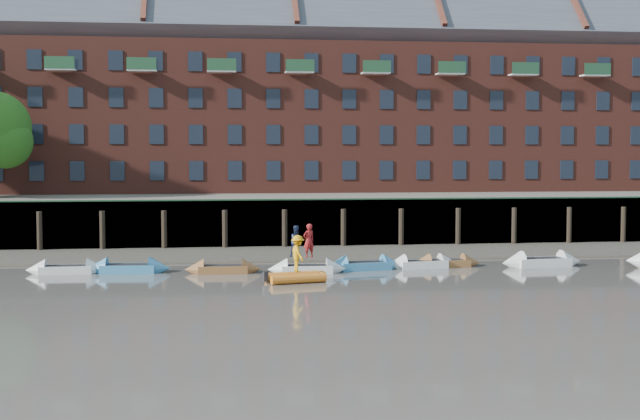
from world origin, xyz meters
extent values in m
plane|color=#5F5952|center=(0.00, 0.00, 0.00)|extent=(220.00, 220.00, 0.00)
cube|color=#3D382F|center=(0.00, 18.00, 0.00)|extent=(110.00, 8.00, 0.50)
cube|color=#4C4336|center=(0.00, 14.60, 0.00)|extent=(110.00, 1.60, 0.10)
cube|color=#2D2A26|center=(0.00, 22.40, 1.60)|extent=(110.00, 0.80, 3.20)
cylinder|color=black|center=(-18.00, 21.75, 1.30)|extent=(0.36, 0.36, 2.60)
cylinder|color=black|center=(-14.00, 21.75, 1.30)|extent=(0.36, 0.36, 2.60)
cylinder|color=black|center=(-10.00, 21.75, 1.30)|extent=(0.36, 0.36, 2.60)
cylinder|color=black|center=(-6.00, 21.75, 1.30)|extent=(0.36, 0.36, 2.60)
cylinder|color=black|center=(-2.00, 21.75, 1.30)|extent=(0.36, 0.36, 2.60)
cylinder|color=black|center=(2.00, 21.75, 1.30)|extent=(0.36, 0.36, 2.60)
cylinder|color=black|center=(6.00, 21.75, 1.30)|extent=(0.36, 0.36, 2.60)
cylinder|color=black|center=(10.00, 21.75, 1.30)|extent=(0.36, 0.36, 2.60)
cylinder|color=black|center=(14.00, 21.75, 1.30)|extent=(0.36, 0.36, 2.60)
cylinder|color=black|center=(18.00, 21.75, 1.30)|extent=(0.36, 0.36, 2.60)
cylinder|color=black|center=(22.00, 21.75, 1.30)|extent=(0.36, 0.36, 2.60)
cube|color=#264C2D|center=(0.00, 22.10, 3.25)|extent=(110.00, 0.06, 0.10)
cube|color=#5E594D|center=(0.00, 36.00, 1.60)|extent=(110.00, 28.00, 3.20)
cube|color=brown|center=(0.00, 37.00, 9.20)|extent=(80.00, 10.00, 12.00)
cube|color=#42444C|center=(0.00, 37.00, 16.40)|extent=(80.60, 15.56, 15.56)
cube|color=black|center=(-20.00, 31.98, 5.00)|extent=(1.10, 0.12, 1.50)
cube|color=black|center=(-17.00, 31.98, 5.00)|extent=(1.10, 0.12, 1.50)
cube|color=black|center=(-14.00, 31.98, 5.00)|extent=(1.10, 0.12, 1.50)
cube|color=black|center=(-11.00, 31.98, 5.00)|extent=(1.10, 0.12, 1.50)
cube|color=black|center=(-8.00, 31.98, 5.00)|extent=(1.10, 0.12, 1.50)
cube|color=black|center=(-5.00, 31.98, 5.00)|extent=(1.10, 0.12, 1.50)
cube|color=black|center=(-2.00, 31.98, 5.00)|extent=(1.10, 0.12, 1.50)
cube|color=black|center=(1.00, 31.98, 5.00)|extent=(1.10, 0.12, 1.50)
cube|color=black|center=(4.00, 31.98, 5.00)|extent=(1.10, 0.12, 1.50)
cube|color=black|center=(7.00, 31.98, 5.00)|extent=(1.10, 0.12, 1.50)
cube|color=black|center=(10.00, 31.98, 5.00)|extent=(1.10, 0.12, 1.50)
cube|color=black|center=(13.00, 31.98, 5.00)|extent=(1.10, 0.12, 1.50)
cube|color=black|center=(16.00, 31.98, 5.00)|extent=(1.10, 0.12, 1.50)
cube|color=black|center=(19.00, 31.98, 5.00)|extent=(1.10, 0.12, 1.50)
cube|color=black|center=(22.00, 31.98, 5.00)|extent=(1.10, 0.12, 1.50)
cube|color=black|center=(25.00, 31.98, 5.00)|extent=(1.10, 0.12, 1.50)
cube|color=black|center=(28.00, 31.98, 5.00)|extent=(1.10, 0.12, 1.50)
cube|color=black|center=(-20.00, 31.98, 7.80)|extent=(1.10, 0.12, 1.50)
cube|color=black|center=(-17.00, 31.98, 7.80)|extent=(1.10, 0.12, 1.50)
cube|color=black|center=(-14.00, 31.98, 7.80)|extent=(1.10, 0.12, 1.50)
cube|color=black|center=(-11.00, 31.98, 7.80)|extent=(1.10, 0.12, 1.50)
cube|color=black|center=(-8.00, 31.98, 7.80)|extent=(1.10, 0.12, 1.50)
cube|color=black|center=(-5.00, 31.98, 7.80)|extent=(1.10, 0.12, 1.50)
cube|color=black|center=(-2.00, 31.98, 7.80)|extent=(1.10, 0.12, 1.50)
cube|color=black|center=(1.00, 31.98, 7.80)|extent=(1.10, 0.12, 1.50)
cube|color=black|center=(4.00, 31.98, 7.80)|extent=(1.10, 0.12, 1.50)
cube|color=black|center=(7.00, 31.98, 7.80)|extent=(1.10, 0.12, 1.50)
cube|color=black|center=(10.00, 31.98, 7.80)|extent=(1.10, 0.12, 1.50)
cube|color=black|center=(13.00, 31.98, 7.80)|extent=(1.10, 0.12, 1.50)
cube|color=black|center=(16.00, 31.98, 7.80)|extent=(1.10, 0.12, 1.50)
cube|color=black|center=(19.00, 31.98, 7.80)|extent=(1.10, 0.12, 1.50)
cube|color=black|center=(22.00, 31.98, 7.80)|extent=(1.10, 0.12, 1.50)
cube|color=black|center=(25.00, 31.98, 7.80)|extent=(1.10, 0.12, 1.50)
cube|color=black|center=(28.00, 31.98, 7.80)|extent=(1.10, 0.12, 1.50)
cube|color=black|center=(-20.00, 31.98, 10.60)|extent=(1.10, 0.12, 1.50)
cube|color=black|center=(-17.00, 31.98, 10.60)|extent=(1.10, 0.12, 1.50)
cube|color=black|center=(-14.00, 31.98, 10.60)|extent=(1.10, 0.12, 1.50)
cube|color=black|center=(-11.00, 31.98, 10.60)|extent=(1.10, 0.12, 1.50)
cube|color=black|center=(-8.00, 31.98, 10.60)|extent=(1.10, 0.12, 1.50)
cube|color=black|center=(-5.00, 31.98, 10.60)|extent=(1.10, 0.12, 1.50)
cube|color=black|center=(-2.00, 31.98, 10.60)|extent=(1.10, 0.12, 1.50)
cube|color=black|center=(1.00, 31.98, 10.60)|extent=(1.10, 0.12, 1.50)
cube|color=black|center=(4.00, 31.98, 10.60)|extent=(1.10, 0.12, 1.50)
cube|color=black|center=(7.00, 31.98, 10.60)|extent=(1.10, 0.12, 1.50)
cube|color=black|center=(10.00, 31.98, 10.60)|extent=(1.10, 0.12, 1.50)
cube|color=black|center=(13.00, 31.98, 10.60)|extent=(1.10, 0.12, 1.50)
cube|color=black|center=(16.00, 31.98, 10.60)|extent=(1.10, 0.12, 1.50)
cube|color=black|center=(19.00, 31.98, 10.60)|extent=(1.10, 0.12, 1.50)
cube|color=black|center=(22.00, 31.98, 10.60)|extent=(1.10, 0.12, 1.50)
cube|color=black|center=(25.00, 31.98, 10.60)|extent=(1.10, 0.12, 1.50)
cube|color=black|center=(28.00, 31.98, 10.60)|extent=(1.10, 0.12, 1.50)
cube|color=black|center=(-20.00, 31.98, 13.40)|extent=(1.10, 0.12, 1.50)
cube|color=black|center=(-17.00, 31.98, 13.40)|extent=(1.10, 0.12, 1.50)
cube|color=black|center=(-14.00, 31.98, 13.40)|extent=(1.10, 0.12, 1.50)
cube|color=black|center=(-11.00, 31.98, 13.40)|extent=(1.10, 0.12, 1.50)
cube|color=black|center=(-8.00, 31.98, 13.40)|extent=(1.10, 0.12, 1.50)
cube|color=black|center=(-5.00, 31.98, 13.40)|extent=(1.10, 0.12, 1.50)
cube|color=black|center=(-2.00, 31.98, 13.40)|extent=(1.10, 0.12, 1.50)
cube|color=black|center=(1.00, 31.98, 13.40)|extent=(1.10, 0.12, 1.50)
cube|color=black|center=(4.00, 31.98, 13.40)|extent=(1.10, 0.12, 1.50)
cube|color=black|center=(7.00, 31.98, 13.40)|extent=(1.10, 0.12, 1.50)
cube|color=black|center=(10.00, 31.98, 13.40)|extent=(1.10, 0.12, 1.50)
cube|color=black|center=(13.00, 31.98, 13.40)|extent=(1.10, 0.12, 1.50)
cube|color=black|center=(16.00, 31.98, 13.40)|extent=(1.10, 0.12, 1.50)
cube|color=black|center=(19.00, 31.98, 13.40)|extent=(1.10, 0.12, 1.50)
cube|color=black|center=(22.00, 31.98, 13.40)|extent=(1.10, 0.12, 1.50)
cube|color=black|center=(25.00, 31.98, 13.40)|extent=(1.10, 0.12, 1.50)
cube|color=black|center=(28.00, 31.98, 13.40)|extent=(1.10, 0.12, 1.50)
cube|color=silver|center=(-14.62, 10.73, 0.21)|extent=(2.74, 1.25, 0.43)
cone|color=silver|center=(-13.03, 10.75, 0.21)|extent=(1.07, 1.24, 1.23)
cone|color=silver|center=(-16.22, 10.72, 0.21)|extent=(1.07, 1.24, 1.23)
cube|color=black|center=(-14.62, 10.73, 0.41)|extent=(2.29, 0.94, 0.06)
cube|color=teal|center=(-11.37, 10.63, 0.23)|extent=(2.97, 1.50, 0.45)
cone|color=teal|center=(-9.70, 10.52, 0.23)|extent=(1.21, 1.38, 1.30)
cone|color=teal|center=(-13.05, 10.75, 0.23)|extent=(1.21, 1.38, 1.30)
cube|color=black|center=(-11.37, 10.63, 0.43)|extent=(2.47, 1.14, 0.06)
cube|color=brown|center=(-6.33, 9.91, 0.20)|extent=(2.65, 1.25, 0.41)
cone|color=brown|center=(-4.81, 9.87, 0.20)|extent=(1.05, 1.21, 1.18)
cone|color=brown|center=(-7.86, 9.95, 0.20)|extent=(1.05, 1.21, 1.18)
cube|color=black|center=(-6.33, 9.91, 0.39)|extent=(2.20, 0.95, 0.06)
cube|color=silver|center=(-1.87, 9.34, 0.21)|extent=(2.77, 1.34, 0.42)
cone|color=silver|center=(-0.29, 9.27, 0.21)|extent=(1.11, 1.27, 1.22)
cone|color=silver|center=(-3.45, 9.42, 0.21)|extent=(1.11, 1.27, 1.22)
cube|color=black|center=(-1.87, 9.34, 0.40)|extent=(2.30, 1.02, 0.06)
cube|color=teal|center=(1.40, 10.24, 0.22)|extent=(2.96, 1.69, 0.44)
cone|color=teal|center=(3.01, 10.50, 0.22)|extent=(1.27, 1.42, 1.26)
cone|color=teal|center=(-0.21, 9.99, 0.22)|extent=(1.27, 1.42, 1.26)
cube|color=black|center=(1.40, 10.24, 0.42)|extent=(2.45, 1.30, 0.06)
cube|color=silver|center=(4.78, 10.64, 0.21)|extent=(2.78, 1.46, 0.42)
cone|color=silver|center=(6.33, 10.79, 0.21)|extent=(1.15, 1.30, 1.21)
cone|color=silver|center=(3.23, 10.49, 0.21)|extent=(1.15, 1.30, 1.21)
cube|color=black|center=(4.78, 10.64, 0.40)|extent=(2.30, 1.12, 0.06)
cube|color=brown|center=(6.23, 10.93, 0.20)|extent=(2.61, 1.30, 0.40)
cone|color=brown|center=(7.71, 11.02, 0.20)|extent=(1.06, 1.21, 1.15)
cone|color=brown|center=(4.74, 10.84, 0.20)|extent=(1.06, 1.21, 1.15)
cube|color=black|center=(6.23, 10.93, 0.38)|extent=(2.17, 0.99, 0.06)
cube|color=silver|center=(11.64, 10.42, 0.24)|extent=(3.18, 1.64, 0.48)
cone|color=silver|center=(13.42, 10.57, 0.24)|extent=(1.31, 1.48, 1.39)
cone|color=silver|center=(9.85, 10.27, 0.24)|extent=(1.31, 1.48, 1.39)
cube|color=black|center=(11.64, 10.42, 0.46)|extent=(2.64, 1.25, 0.06)
cylinder|color=orange|center=(-2.91, 6.59, 0.23)|extent=(2.84, 1.10, 0.46)
cylinder|color=orange|center=(-2.69, 5.64, 0.23)|extent=(2.84, 1.10, 0.46)
sphere|color=orange|center=(-1.43, 6.44, 0.23)|extent=(0.53, 0.53, 0.53)
cube|color=black|center=(-2.80, 6.12, 0.23)|extent=(2.46, 1.32, 0.16)
cone|color=silver|center=(16.81, 9.00, 0.41)|extent=(2.01, 2.21, 1.84)
imported|color=maroon|center=(-1.76, 9.42, 1.73)|extent=(0.79, 0.70, 1.82)
imported|color=#19233F|center=(-2.37, 9.64, 1.68)|extent=(1.01, 0.90, 1.71)
imported|color=orange|center=(-2.67, 6.17, 1.42)|extent=(0.95, 1.32, 1.85)
camera|label=1|loc=(-7.06, -37.71, 6.54)|focal=50.00mm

